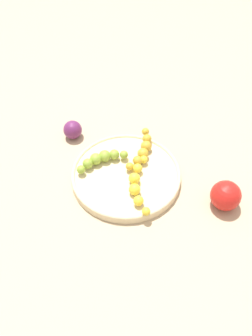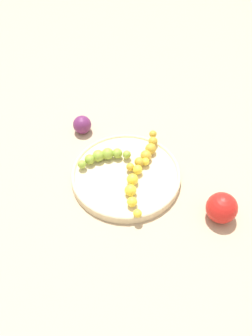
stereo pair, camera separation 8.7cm
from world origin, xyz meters
name	(u,v)px [view 1 (the left image)]	position (x,y,z in m)	size (l,w,h in m)	color
ground_plane	(126,178)	(0.00, 0.00, 0.00)	(2.40, 2.40, 0.00)	tan
fruit_bowl	(126,175)	(0.00, 0.00, 0.01)	(0.28, 0.28, 0.02)	beige
banana_spotted	(143,149)	(0.08, 0.02, 0.03)	(0.14, 0.08, 0.03)	gold
banana_green	(101,159)	(-0.02, 0.07, 0.03)	(0.13, 0.07, 0.03)	#8CAD38
banana_yellow	(137,184)	(-0.01, -0.05, 0.03)	(0.13, 0.13, 0.03)	yellow
apple_red	(226,195)	(0.11, -0.22, 0.04)	(0.07, 0.07, 0.07)	red
plum_purple	(72,130)	(0.00, 0.21, 0.03)	(0.05, 0.05, 0.05)	#662659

